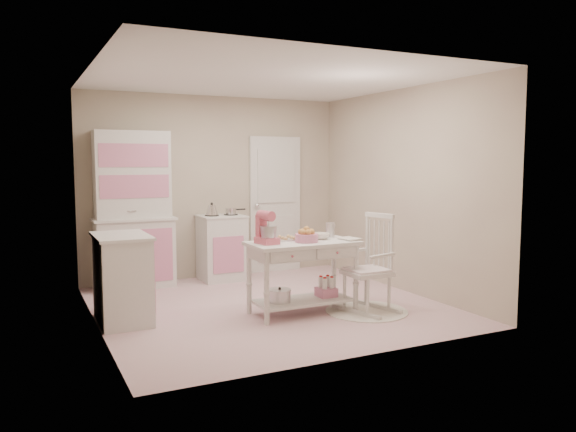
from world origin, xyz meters
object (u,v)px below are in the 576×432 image
at_px(stove, 222,247).
at_px(stand_mixer, 267,228).
at_px(hutch, 134,210).
at_px(rocking_chair, 367,263).
at_px(work_table, 303,277).
at_px(bread_basket, 307,238).
at_px(base_cabinet, 122,278).

bearing_deg(stove, stand_mixer, -95.65).
distance_m(hutch, rocking_chair, 3.20).
relative_size(hutch, stand_mixer, 6.12).
bearing_deg(work_table, hutch, 123.89).
relative_size(stove, rocking_chair, 0.84).
xyz_separation_m(hutch, work_table, (1.42, -2.11, -0.64)).
distance_m(hutch, work_table, 2.62).
relative_size(rocking_chair, bread_basket, 4.40).
relative_size(stand_mixer, bread_basket, 1.36).
bearing_deg(hutch, work_table, -56.11).
height_order(stove, stand_mixer, stand_mixer).
relative_size(rocking_chair, work_table, 0.92).
bearing_deg(hutch, bread_basket, -56.36).
xyz_separation_m(hutch, bread_basket, (1.44, -2.16, -0.19)).
relative_size(stove, base_cabinet, 1.00).
bearing_deg(bread_basket, work_table, 111.80).
xyz_separation_m(base_cabinet, bread_basket, (1.86, -0.58, 0.39)).
distance_m(base_cabinet, rocking_chair, 2.64).
distance_m(hutch, stand_mixer, 2.32).
relative_size(base_cabinet, rocking_chair, 0.84).
height_order(stove, bread_basket, stove).
relative_size(stove, work_table, 0.77).
bearing_deg(rocking_chair, work_table, 143.68).
height_order(rocking_chair, bread_basket, rocking_chair).
relative_size(work_table, stand_mixer, 3.53).
distance_m(stand_mixer, bread_basket, 0.46).
bearing_deg(base_cabinet, bread_basket, -17.35).
relative_size(hutch, base_cabinet, 2.26).
relative_size(rocking_chair, stand_mixer, 3.24).
bearing_deg(work_table, base_cabinet, 163.89).
height_order(rocking_chair, stand_mixer, stand_mixer).
relative_size(base_cabinet, bread_basket, 3.68).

